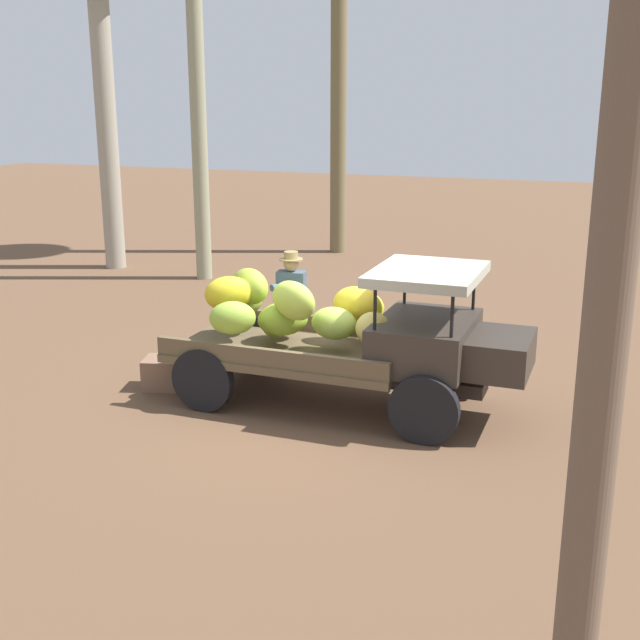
{
  "coord_description": "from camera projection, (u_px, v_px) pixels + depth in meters",
  "views": [
    {
      "loc": [
        3.39,
        -9.0,
        3.8
      ],
      "look_at": [
        -0.09,
        0.13,
        1.09
      ],
      "focal_mm": 45.45,
      "sensor_mm": 36.0,
      "label": 1
    }
  ],
  "objects": [
    {
      "name": "ground_plane",
      "position": [
        323.0,
        406.0,
        10.28
      ],
      "size": [
        60.0,
        60.0,
        0.0
      ],
      "primitive_type": "plane",
      "color": "brown"
    },
    {
      "name": "truck",
      "position": [
        353.0,
        335.0,
        10.05
      ],
      "size": [
        4.5,
        1.87,
        1.84
      ],
      "rotation": [
        0.0,
        0.0,
        0.0
      ],
      "color": "#352C26",
      "rests_on": "ground"
    },
    {
      "name": "farmer",
      "position": [
        291.0,
        301.0,
        11.62
      ],
      "size": [
        0.52,
        0.49,
        1.68
      ],
      "rotation": [
        0.0,
        0.0,
        -1.4
      ],
      "color": "#907355",
      "rests_on": "ground"
    },
    {
      "name": "wooden_crate",
      "position": [
        164.0,
        373.0,
        10.87
      ],
      "size": [
        0.6,
        0.57,
        0.41
      ],
      "primitive_type": "cube",
      "rotation": [
        0.0,
        0.0,
        0.28
      ],
      "color": "#805E47",
      "rests_on": "ground"
    }
  ]
}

